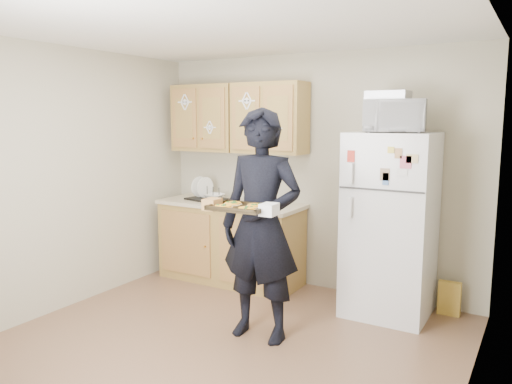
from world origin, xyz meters
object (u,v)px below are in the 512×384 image
Objects in this scene: refrigerator at (390,225)px; dish_rack at (207,192)px; person at (261,226)px; microwave at (395,116)px; baking_tray at (240,208)px.

dish_rack is (-2.12, 0.05, 0.14)m from refrigerator.
person is 4.35× the size of dish_rack.
microwave is at bearing 48.68° from person.
person is 0.36m from baking_tray.
microwave reaches higher than baking_tray.
dish_rack is (-2.13, 0.10, -0.86)m from microwave.
microwave reaches higher than dish_rack.
person is at bearing -126.25° from refrigerator.
dish_rack is (-1.34, 1.10, 0.03)m from person.
dish_rack is (-1.33, 1.40, -0.16)m from baking_tray.
person is 3.65× the size of microwave.
refrigerator is 2.12m from dish_rack.
person is at bearing -39.39° from dish_rack.
person is 1.74m from dish_rack.
microwave is at bearing -70.98° from refrigerator.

